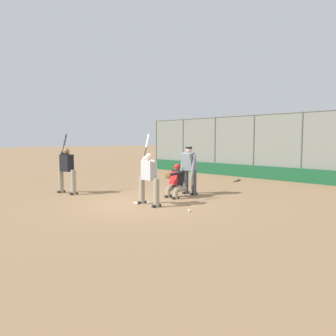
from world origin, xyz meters
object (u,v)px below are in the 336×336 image
catcher_behind_plate (176,180)px  batter_at_plate (149,177)px  umpire_home (189,169)px  spare_bat_near_backstop (238,180)px  baseball_loose (189,211)px  batter_on_deck (67,169)px

catcher_behind_plate → batter_at_plate: bearing=108.5°
batter_at_plate → umpire_home: 2.38m
batter_at_plate → spare_bat_near_backstop: size_ratio=2.56×
catcher_behind_plate → baseball_loose: catcher_behind_plate is taller
batter_at_plate → spare_bat_near_backstop: batter_at_plate is taller
batter_at_plate → catcher_behind_plate: batter_at_plate is taller
catcher_behind_plate → baseball_loose: bearing=149.7°
catcher_behind_plate → umpire_home: size_ratio=0.67×
umpire_home → batter_on_deck: 4.48m
spare_bat_near_backstop → baseball_loose: size_ratio=11.43×
catcher_behind_plate → spare_bat_near_backstop: (1.08, -5.34, -0.57)m
spare_bat_near_backstop → batter_on_deck: bearing=148.7°
umpire_home → baseball_loose: umpire_home is taller
batter_at_plate → catcher_behind_plate: (0.35, -1.50, -0.26)m
batter_on_deck → baseball_loose: size_ratio=29.75×
catcher_behind_plate → batter_on_deck: batter_on_deck is taller
umpire_home → spare_bat_near_backstop: bearing=-75.4°
batter_at_plate → catcher_behind_plate: bearing=-74.3°
baseball_loose → spare_bat_near_backstop: bearing=-66.5°
catcher_behind_plate → baseball_loose: 2.30m
batter_at_plate → umpire_home: (0.48, -2.33, 0.08)m
batter_at_plate → batter_on_deck: (3.74, 0.75, 0.05)m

